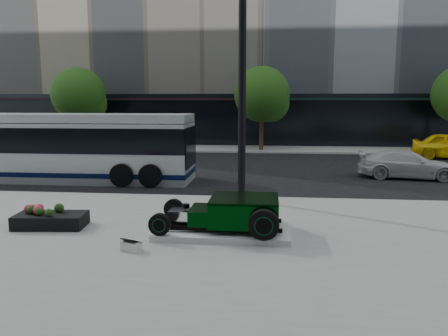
# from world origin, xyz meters

# --- Properties ---
(ground) EXTENTS (120.00, 120.00, 0.00)m
(ground) POSITION_xyz_m (0.00, 0.00, 0.00)
(ground) COLOR black
(ground) RESTS_ON ground
(sidewalk_near) EXTENTS (70.00, 17.00, 0.12)m
(sidewalk_near) POSITION_xyz_m (0.00, -10.50, 0.06)
(sidewalk_near) COLOR gray
(sidewalk_near) RESTS_ON ground
(sidewalk_far) EXTENTS (70.00, 4.00, 0.12)m
(sidewalk_far) POSITION_xyz_m (0.00, 14.00, 0.06)
(sidewalk_far) COLOR gray
(sidewalk_far) RESTS_ON ground
(street_trees) EXTENTS (29.80, 3.80, 5.70)m
(street_trees) POSITION_xyz_m (1.15, 13.07, 3.77)
(street_trees) COLOR black
(street_trees) RESTS_ON sidewalk_far
(display_plinth) EXTENTS (3.40, 1.80, 0.15)m
(display_plinth) POSITION_xyz_m (0.39, -6.45, 0.20)
(display_plinth) COLOR silver
(display_plinth) RESTS_ON sidewalk_near
(hot_rod) EXTENTS (3.22, 2.00, 0.81)m
(hot_rod) POSITION_xyz_m (0.72, -6.45, 0.70)
(hot_rod) COLOR black
(hot_rod) RESTS_ON display_plinth
(info_plaque) EXTENTS (0.48, 0.42, 0.31)m
(info_plaque) POSITION_xyz_m (-1.55, -7.95, 0.24)
(info_plaque) COLOR silver
(info_plaque) RESTS_ON sidewalk_near
(lamppost) EXTENTS (0.47, 0.47, 8.63)m
(lamppost) POSITION_xyz_m (0.61, -2.48, 4.11)
(lamppost) COLOR black
(lamppost) RESTS_ON sidewalk_near
(flower_planter) EXTENTS (1.91, 1.09, 0.60)m
(flower_planter) POSITION_xyz_m (-4.29, -6.35, 0.34)
(flower_planter) COLOR black
(flower_planter) RESTS_ON sidewalk_near
(transit_bus) EXTENTS (12.12, 2.88, 2.92)m
(transit_bus) POSITION_xyz_m (-7.81, 1.10, 1.49)
(transit_bus) COLOR silver
(transit_bus) RESTS_ON ground
(white_sedan) EXTENTS (4.52, 2.33, 1.26)m
(white_sedan) POSITION_xyz_m (7.80, 3.12, 0.63)
(white_sedan) COLOR silver
(white_sedan) RESTS_ON ground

